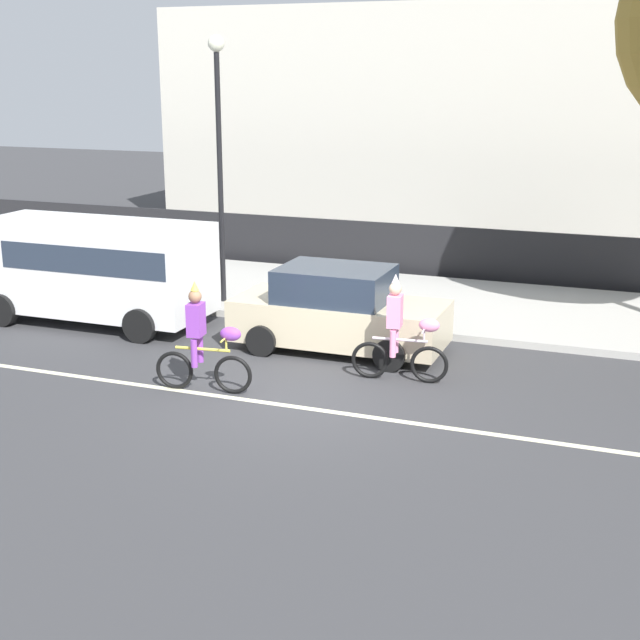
{
  "coord_description": "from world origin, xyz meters",
  "views": [
    {
      "loc": [
        5.29,
        -13.01,
        5.26
      ],
      "look_at": [
        -0.12,
        1.2,
        1.0
      ],
      "focal_mm": 50.0,
      "sensor_mm": 36.0,
      "label": 1
    }
  ],
  "objects_px": {
    "parade_cyclist_purple": "(203,344)",
    "parked_van_white": "(97,264)",
    "parade_cyclist_pink": "(401,335)",
    "parked_car_beige": "(338,311)",
    "street_lamp_post": "(219,131)"
  },
  "relations": [
    {
      "from": "parade_cyclist_purple",
      "to": "parked_van_white",
      "type": "height_order",
      "value": "parked_van_white"
    },
    {
      "from": "parade_cyclist_pink",
      "to": "street_lamp_post",
      "type": "xyz_separation_m",
      "value": [
        -5.19,
        3.44,
        3.15
      ]
    },
    {
      "from": "parade_cyclist_purple",
      "to": "street_lamp_post",
      "type": "height_order",
      "value": "street_lamp_post"
    },
    {
      "from": "parade_cyclist_purple",
      "to": "parade_cyclist_pink",
      "type": "bearing_deg",
      "value": 29.96
    },
    {
      "from": "parade_cyclist_pink",
      "to": "parked_van_white",
      "type": "relative_size",
      "value": 0.38
    },
    {
      "from": "street_lamp_post",
      "to": "parade_cyclist_purple",
      "type": "bearing_deg",
      "value": -66.54
    },
    {
      "from": "parade_cyclist_pink",
      "to": "parked_car_beige",
      "type": "xyz_separation_m",
      "value": [
        -1.62,
        1.3,
        -0.06
      ]
    },
    {
      "from": "parade_cyclist_pink",
      "to": "parked_van_white",
      "type": "bearing_deg",
      "value": 169.21
    },
    {
      "from": "street_lamp_post",
      "to": "parked_car_beige",
      "type": "bearing_deg",
      "value": -30.95
    },
    {
      "from": "parked_van_white",
      "to": "parked_car_beige",
      "type": "distance_m",
      "value": 5.53
    },
    {
      "from": "parade_cyclist_purple",
      "to": "parked_van_white",
      "type": "distance_m",
      "value": 5.19
    },
    {
      "from": "parade_cyclist_purple",
      "to": "parked_van_white",
      "type": "bearing_deg",
      "value": 143.71
    },
    {
      "from": "parked_van_white",
      "to": "parked_car_beige",
      "type": "bearing_deg",
      "value": -0.6
    },
    {
      "from": "parade_cyclist_purple",
      "to": "parked_car_beige",
      "type": "relative_size",
      "value": 0.47
    },
    {
      "from": "parade_cyclist_purple",
      "to": "parked_van_white",
      "type": "xyz_separation_m",
      "value": [
        -4.17,
        3.06,
        0.44
      ]
    }
  ]
}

